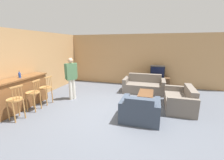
# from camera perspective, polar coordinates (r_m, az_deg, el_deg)

# --- Properties ---
(ground_plane) EXTENTS (24.00, 24.00, 0.00)m
(ground_plane) POSITION_cam_1_polar(r_m,az_deg,el_deg) (4.87, -0.96, -12.05)
(ground_plane) COLOR #565B66
(wall_back) EXTENTS (9.40, 0.08, 2.60)m
(wall_back) POSITION_cam_1_polar(r_m,az_deg,el_deg) (7.94, 6.82, 7.61)
(wall_back) COLOR tan
(wall_back) RESTS_ON ground_plane
(wall_left) EXTENTS (0.08, 8.60, 2.60)m
(wall_left) POSITION_cam_1_polar(r_m,az_deg,el_deg) (7.19, -23.46, 6.01)
(wall_left) COLOR tan
(wall_left) RESTS_ON ground_plane
(bar_counter) EXTENTS (0.55, 2.11, 1.04)m
(bar_counter) POSITION_cam_1_polar(r_m,az_deg,el_deg) (5.80, -31.86, -4.36)
(bar_counter) COLOR brown
(bar_counter) RESTS_ON ground_plane
(bar_chair_near) EXTENTS (0.48, 0.48, 1.01)m
(bar_chair_near) POSITION_cam_1_polar(r_m,az_deg,el_deg) (5.00, -32.93, -6.93)
(bar_chair_near) COLOR #B77F42
(bar_chair_near) RESTS_ON ground_plane
(bar_chair_mid) EXTENTS (0.44, 0.44, 1.01)m
(bar_chair_mid) POSITION_cam_1_polar(r_m,az_deg,el_deg) (5.41, -27.80, -4.86)
(bar_chair_mid) COLOR #B77F42
(bar_chair_mid) RESTS_ON ground_plane
(bar_chair_far) EXTENTS (0.43, 0.43, 1.01)m
(bar_chair_far) POSITION_cam_1_polar(r_m,az_deg,el_deg) (5.81, -23.91, -3.26)
(bar_chair_far) COLOR #B77F42
(bar_chair_far) RESTS_ON ground_plane
(couch_far) EXTENTS (1.78, 0.93, 0.78)m
(couch_far) POSITION_cam_1_polar(r_m,az_deg,el_deg) (6.85, 12.06, -2.22)
(couch_far) COLOR #70665B
(couch_far) RESTS_ON ground_plane
(armchair_near) EXTENTS (1.07, 0.88, 0.76)m
(armchair_near) POSITION_cam_1_polar(r_m,az_deg,el_deg) (4.34, 10.58, -11.49)
(armchair_near) COLOR #384251
(armchair_near) RESTS_ON ground_plane
(loveseat_right) EXTENTS (0.86, 1.51, 0.75)m
(loveseat_right) POSITION_cam_1_polar(r_m,az_deg,el_deg) (5.50, 24.55, -7.12)
(loveseat_right) COLOR #70665B
(loveseat_right) RESTS_ON ground_plane
(coffee_table) EXTENTS (0.51, 0.95, 0.42)m
(coffee_table) POSITION_cam_1_polar(r_m,az_deg,el_deg) (5.49, 12.74, -5.40)
(coffee_table) COLOR brown
(coffee_table) RESTS_ON ground_plane
(tv_unit) EXTENTS (1.14, 0.55, 0.55)m
(tv_unit) POSITION_cam_1_polar(r_m,az_deg,el_deg) (7.63, 16.63, -0.91)
(tv_unit) COLOR #513823
(tv_unit) RESTS_ON ground_plane
(tv) EXTENTS (0.66, 0.45, 0.55)m
(tv) POSITION_cam_1_polar(r_m,az_deg,el_deg) (7.52, 16.91, 3.14)
(tv) COLOR black
(tv) RESTS_ON tv_unit
(bottle) EXTENTS (0.07, 0.07, 0.22)m
(bottle) POSITION_cam_1_polar(r_m,az_deg,el_deg) (5.70, -31.77, 1.76)
(bottle) COLOR #234293
(bottle) RESTS_ON bar_counter
(person_by_window) EXTENTS (0.35, 0.41, 1.61)m
(person_by_window) POSITION_cam_1_polar(r_m,az_deg,el_deg) (5.87, -15.21, 1.40)
(person_by_window) COLOR silver
(person_by_window) RESTS_ON ground_plane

